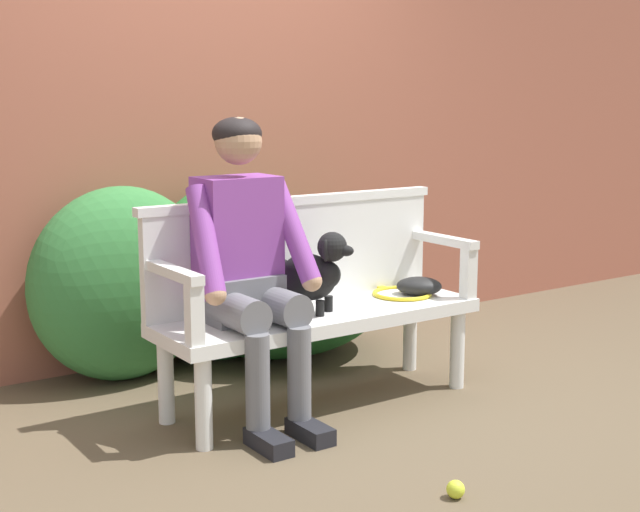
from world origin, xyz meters
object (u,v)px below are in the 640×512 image
person_seated (247,260)px  tennis_ball (456,489)px  dog_on_bench (315,272)px  tennis_racket (398,293)px  garden_bench (320,324)px  baseball_glove (419,286)px

person_seated → tennis_ball: (0.22, -1.07, -0.68)m
dog_on_bench → tennis_racket: size_ratio=0.65×
garden_bench → baseball_glove: baseball_glove is taller
person_seated → dog_on_bench: 0.35m
tennis_racket → person_seated: bearing=-175.8°
garden_bench → tennis_ball: 1.15m
person_seated → tennis_racket: bearing=4.2°
person_seated → tennis_racket: 0.92m
dog_on_bench → tennis_ball: dog_on_bench is taller
person_seated → tennis_ball: bearing=-78.4°
garden_bench → dog_on_bench: bearing=-154.6°
tennis_racket → baseball_glove: baseball_glove is taller
garden_bench → dog_on_bench: 0.25m
person_seated → tennis_ball: 1.29m
baseball_glove → tennis_ball: baseball_glove is taller
person_seated → tennis_ball: size_ratio=19.88×
person_seated → dog_on_bench: size_ratio=3.54×
baseball_glove → dog_on_bench: bearing=-140.1°
garden_bench → tennis_ball: bearing=-98.5°
dog_on_bench → tennis_racket: 0.58m
garden_bench → dog_on_bench: (-0.04, -0.02, 0.25)m
garden_bench → dog_on_bench: size_ratio=4.12×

